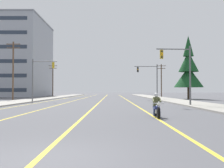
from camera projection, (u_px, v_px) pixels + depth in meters
The scene contains 16 objects.
ground_plane at pixel (39, 159), 6.01m from camera, with size 400.00×400.00×0.00m, color #515156.
lane_stripe_center at pixel (103, 99), 50.99m from camera, with size 0.16×100.00×0.01m, color yellow.
lane_stripe_left at pixel (81, 99), 50.99m from camera, with size 0.16×100.00×0.01m, color yellow.
lane_stripe_right at pixel (124, 99), 51.00m from camera, with size 0.16×100.00×0.01m, color yellow.
lane_stripe_far_left at pixel (63, 99), 50.98m from camera, with size 0.16×100.00×0.01m, color yellow.
sidewalk_kerb_right at pixel (166, 99), 46.02m from camera, with size 4.40×110.00×0.14m, color #9E998E.
sidewalk_kerb_left at pixel (38, 99), 45.97m from camera, with size 4.40×110.00×0.14m, color #9E998E.
motorcycle_with_rider at pixel (156, 107), 15.51m from camera, with size 0.70×2.19×1.46m.
traffic_signal_near_right at pixel (180, 67), 26.76m from camera, with size 3.59×0.54×6.20m.
traffic_signal_near_left at pixel (39, 74), 37.95m from camera, with size 3.61×0.39×6.20m.
traffic_signal_mid_right at pixel (150, 77), 45.82m from camera, with size 4.08×0.37×6.20m.
utility_pole_left_near at pixel (12, 68), 43.83m from camera, with size 2.35×0.26×9.85m.
utility_pole_right_far at pixel (161, 79), 66.13m from camera, with size 2.33×0.26×8.29m.
utility_pole_left_far at pixel (52, 79), 68.74m from camera, with size 2.26×0.26×8.55m.
conifer_tree_right_verge_far at pixel (188, 70), 49.00m from camera, with size 5.44×5.44×11.98m.
apartment_building_far_left_block at pixel (12, 58), 73.63m from camera, with size 18.33×21.72×21.38m.
Camera 1 is at (1.68, -6.06, 1.59)m, focal length 41.82 mm.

